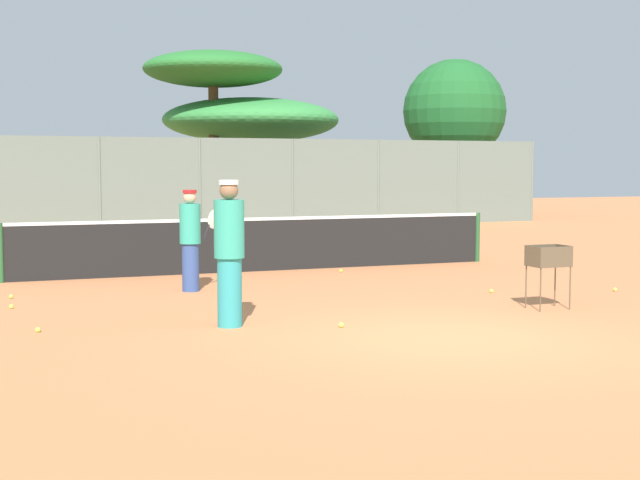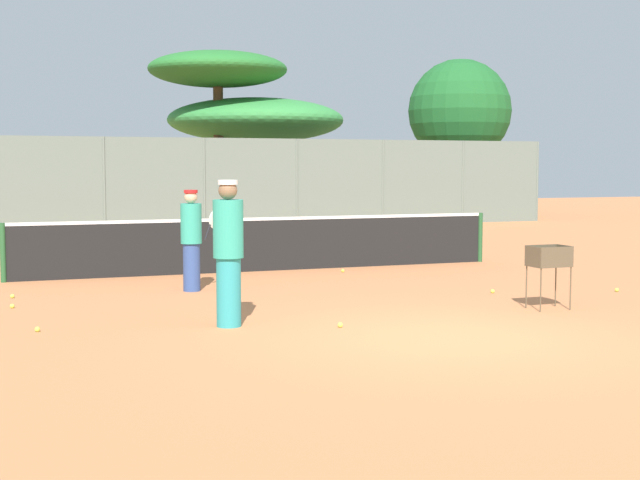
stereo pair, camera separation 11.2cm
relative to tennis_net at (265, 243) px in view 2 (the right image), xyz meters
name	(u,v)px [view 2 (the right image)]	position (x,y,z in m)	size (l,w,h in m)	color
ground_plane	(447,338)	(0.00, -7.45, -0.56)	(80.00, 80.00, 0.00)	#D37F4C
tennis_net	(265,243)	(0.00, 0.00, 0.00)	(9.93, 0.10, 1.07)	#26592D
back_fence	(155,184)	(0.00, 11.92, 0.95)	(29.14, 0.08, 3.02)	slate
tree_0	(256,121)	(4.76, 16.52, 3.28)	(6.81, 6.81, 4.71)	brown
tree_1	(460,111)	(13.68, 16.41, 3.85)	(4.33, 4.33, 6.58)	brown
tree_2	(218,71)	(2.98, 15.35, 5.00)	(5.09, 5.09, 6.26)	brown
player_white_outfit	(192,239)	(-1.98, -2.29, 0.32)	(0.83, 0.52, 1.69)	#334C8C
player_red_cap	(228,251)	(-2.26, -5.72, 0.43)	(0.57, 0.88, 1.91)	teal
ball_cart	(548,261)	(2.46, -6.00, 0.14)	(0.56, 0.41, 0.93)	brown
tennis_ball_0	(37,329)	(-4.62, -5.24, -0.53)	(0.07, 0.07, 0.07)	#D1E54C
tennis_ball_1	(343,271)	(1.37, -0.75, -0.53)	(0.07, 0.07, 0.07)	#D1E54C
tennis_ball_2	(340,325)	(-0.94, -6.31, -0.53)	(0.07, 0.07, 0.07)	#D1E54C
tennis_ball_3	(232,280)	(-1.05, -1.39, -0.53)	(0.07, 0.07, 0.07)	#D1E54C
tennis_ball_4	(617,290)	(4.59, -4.90, -0.53)	(0.07, 0.07, 0.07)	#D1E54C
tennis_ball_5	(12,296)	(-4.83, -2.10, -0.53)	(0.07, 0.07, 0.07)	#D1E54C
tennis_ball_6	(493,291)	(2.58, -4.31, -0.53)	(0.07, 0.07, 0.07)	#D1E54C
tennis_ball_8	(12,306)	(-4.86, -3.16, -0.53)	(0.07, 0.07, 0.07)	#D1E54C
parked_car	(309,204)	(6.18, 14.35, 0.10)	(4.20, 1.70, 1.60)	#B2B7BC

